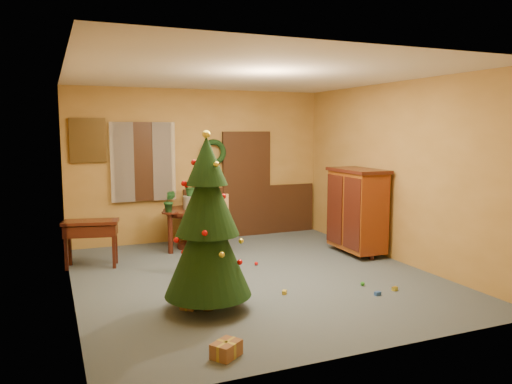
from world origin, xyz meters
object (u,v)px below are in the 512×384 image
sideboard (357,209)px  christmas_tree (207,226)px  chair_near (210,240)px  dining_table (192,221)px  writing_desk (91,232)px

sideboard → christmas_tree: bearing=-153.0°
chair_near → christmas_tree: christmas_tree is taller
dining_table → christmas_tree: (-0.68, -3.15, 0.51)m
dining_table → writing_desk: bearing=-160.3°
writing_desk → sideboard: 4.40m
writing_desk → sideboard: sideboard is taller
sideboard → writing_desk: bearing=168.4°
dining_table → sideboard: 2.94m
sideboard → chair_near: bearing=-171.1°
chair_near → dining_table: bearing=82.0°
writing_desk → christmas_tree: bearing=-65.8°
writing_desk → sideboard: size_ratio=0.61×
dining_table → sideboard: size_ratio=0.70×
chair_near → writing_desk: (-1.53, 1.31, -0.01)m
chair_near → sideboard: 2.82m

